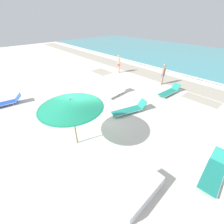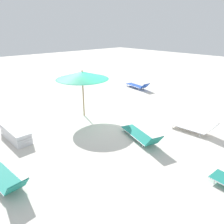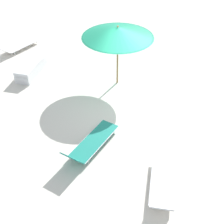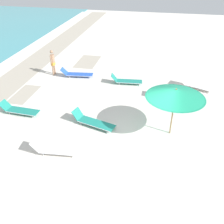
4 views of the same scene
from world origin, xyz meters
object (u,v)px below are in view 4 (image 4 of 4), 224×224
object	(u,v)px
lounger_stack	(167,93)
sun_lounger_near_water_left	(77,74)
beach_umbrella	(176,94)
sun_lounger_under_umbrella	(93,121)
sun_lounger_mid_beach_pair_a	(126,80)
beachgoer_wading_adult	(53,61)
sun_lounger_beside_umbrella	(54,148)
sun_lounger_near_water_right	(19,110)
sun_lounger_mid_beach_pair_b	(196,85)

from	to	relation	value
lounger_stack	sun_lounger_near_water_left	distance (m)	6.45
beach_umbrella	sun_lounger_under_umbrella	bearing A→B (deg)	91.97
sun_lounger_near_water_left	sun_lounger_mid_beach_pair_a	world-z (taller)	sun_lounger_mid_beach_pair_a
sun_lounger_near_water_left	beachgoer_wading_adult	xyz separation A→B (m)	(0.01, 1.67, 0.79)
beachgoer_wading_adult	beach_umbrella	bearing A→B (deg)	-113.50
sun_lounger_beside_umbrella	sun_lounger_mid_beach_pair_a	size ratio (longest dim) A/B	0.98
lounger_stack	sun_lounger_mid_beach_pair_a	world-z (taller)	sun_lounger_mid_beach_pair_a
sun_lounger_beside_umbrella	sun_lounger_mid_beach_pair_a	bearing A→B (deg)	-20.11
lounger_stack	sun_lounger_near_water_left	xyz separation A→B (m)	(1.67, 6.23, -0.03)
sun_lounger_mid_beach_pair_a	beachgoer_wading_adult	distance (m)	5.27
beach_umbrella	lounger_stack	distance (m)	4.06
sun_lounger_beside_umbrella	sun_lounger_near_water_right	bearing A→B (deg)	44.88
lounger_stack	sun_lounger_mid_beach_pair_a	size ratio (longest dim) A/B	0.91
sun_lounger_under_umbrella	sun_lounger_mid_beach_pair_a	size ratio (longest dim) A/B	1.12
lounger_stack	sun_lounger_near_water_right	xyz separation A→B (m)	(-3.46, 7.70, -0.03)
sun_lounger_under_umbrella	sun_lounger_mid_beach_pair_b	distance (m)	7.47
sun_lounger_near_water_left	sun_lounger_near_water_right	size ratio (longest dim) A/B	1.05
sun_lounger_beside_umbrella	beachgoer_wading_adult	world-z (taller)	beachgoer_wading_adult
sun_lounger_near_water_right	sun_lounger_mid_beach_pair_b	distance (m)	10.68
beach_umbrella	sun_lounger_under_umbrella	xyz separation A→B (m)	(-0.13, 3.77, -1.91)
sun_lounger_under_umbrella	beachgoer_wading_adult	size ratio (longest dim) A/B	1.31
beachgoer_wading_adult	lounger_stack	bearing A→B (deg)	-92.48
sun_lounger_under_umbrella	sun_lounger_mid_beach_pair_b	world-z (taller)	sun_lounger_under_umbrella
sun_lounger_near_water_left	sun_lounger_under_umbrella	bearing A→B (deg)	-160.83
sun_lounger_under_umbrella	sun_lounger_near_water_right	xyz separation A→B (m)	(0.26, 4.14, -0.00)
sun_lounger_under_umbrella	sun_lounger_near_water_right	distance (m)	4.14
lounger_stack	sun_lounger_near_water_left	bearing A→B (deg)	73.47
beach_umbrella	sun_lounger_mid_beach_pair_a	xyz separation A→B (m)	(4.88, 2.90, -1.91)
sun_lounger_near_water_right	sun_lounger_mid_beach_pair_a	size ratio (longest dim) A/B	1.03
sun_lounger_beside_umbrella	sun_lounger_mid_beach_pair_b	xyz separation A→B (m)	(7.58, -6.35, -0.01)
beach_umbrella	sun_lounger_beside_umbrella	world-z (taller)	beach_umbrella
beach_umbrella	beachgoer_wading_adult	distance (m)	9.74
sun_lounger_near_water_right	sun_lounger_mid_beach_pair_a	world-z (taller)	sun_lounger_mid_beach_pair_a
sun_lounger_near_water_left	sun_lounger_mid_beach_pair_b	xyz separation A→B (m)	(-0.12, -7.96, -0.00)
sun_lounger_under_umbrella	sun_lounger_mid_beach_pair_a	xyz separation A→B (m)	(5.01, -0.87, 0.00)
beach_umbrella	sun_lounger_mid_beach_pair_a	world-z (taller)	beach_umbrella
sun_lounger_under_umbrella	sun_lounger_near_water_right	world-z (taller)	sun_lounger_under_umbrella
sun_lounger_beside_umbrella	sun_lounger_near_water_left	xyz separation A→B (m)	(7.70, 1.61, -0.01)
sun_lounger_mid_beach_pair_b	beachgoer_wading_adult	world-z (taller)	beachgoer_wading_adult
sun_lounger_beside_umbrella	sun_lounger_near_water_left	bearing A→B (deg)	6.43
lounger_stack	sun_lounger_near_water_left	size ratio (longest dim) A/B	0.84
sun_lounger_near_water_left	sun_lounger_beside_umbrella	bearing A→B (deg)	-175.31
sun_lounger_mid_beach_pair_a	beachgoer_wading_adult	size ratio (longest dim) A/B	1.17
lounger_stack	sun_lounger_beside_umbrella	world-z (taller)	sun_lounger_beside_umbrella
sun_lounger_under_umbrella	beachgoer_wading_adult	world-z (taller)	beachgoer_wading_adult
sun_lounger_beside_umbrella	sun_lounger_mid_beach_pair_b	distance (m)	9.88
lounger_stack	sun_lounger_near_water_right	bearing A→B (deg)	112.73
beach_umbrella	sun_lounger_beside_umbrella	distance (m)	5.73
beach_umbrella	sun_lounger_near_water_right	world-z (taller)	beach_umbrella
sun_lounger_near_water_left	beachgoer_wading_adult	distance (m)	1.84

